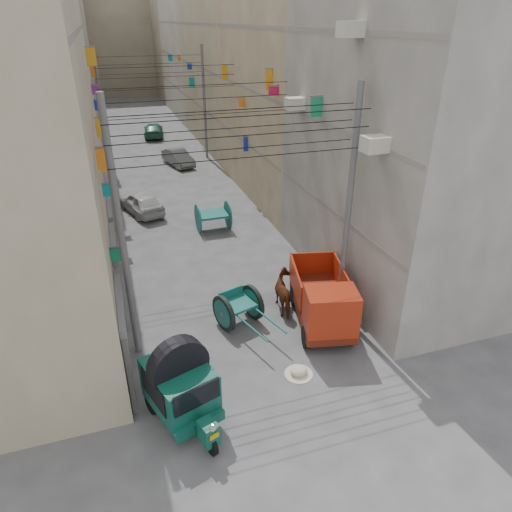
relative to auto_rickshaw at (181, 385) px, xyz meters
name	(u,v)px	position (x,y,z in m)	size (l,w,h in m)	color
ground	(318,477)	(2.69, -2.80, -1.15)	(140.00, 140.00, 0.00)	#464649
building_row_left	(34,65)	(-5.31, 31.32, 5.31)	(8.00, 62.00, 14.00)	tan
building_row_right	(238,59)	(10.68, 31.32, 5.31)	(8.00, 62.00, 14.00)	#A9A59E
end_cap_building	(120,43)	(2.69, 63.20, 5.35)	(22.00, 10.00, 13.00)	gray
shutters_left	(115,253)	(-1.23, 7.57, 0.34)	(0.18, 14.40, 2.88)	#48494D
signboards	(169,133)	(2.68, 18.86, 2.28)	(8.22, 40.52, 5.67)	#182EA9
ac_units	(335,93)	(6.34, 4.86, 6.28)	(0.70, 6.55, 3.35)	beige
utility_poles	(181,142)	(2.69, 14.20, 2.85)	(7.40, 22.20, 8.00)	#5D5D60
overhead_cables	(187,91)	(2.69, 11.60, 5.62)	(7.40, 22.52, 1.12)	black
auto_rickshaw	(181,385)	(0.00, 0.00, 0.00)	(2.13, 2.88, 1.95)	black
tonga_cart	(238,307)	(2.61, 3.66, -0.48)	(1.88, 3.04, 1.29)	black
mini_truck	(324,306)	(5.24, 2.36, -0.15)	(2.46, 4.00, 2.09)	black
second_cart	(213,216)	(3.62, 11.77, -0.38)	(1.64, 1.46, 1.44)	#155D56
feed_sack	(299,371)	(3.61, 0.57, -1.02)	(0.54, 0.43, 0.27)	beige
horse	(286,293)	(4.51, 3.95, -0.45)	(0.75, 1.66, 1.40)	maroon
distant_car_white	(141,202)	(0.38, 15.22, -0.53)	(1.46, 3.62, 1.23)	#B7B7B7
distant_car_grey	(178,158)	(3.83, 23.74, -0.58)	(1.22, 3.49, 1.15)	#4D514F
distant_car_green	(154,130)	(3.22, 33.45, -0.56)	(1.66, 4.08, 1.18)	#236647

